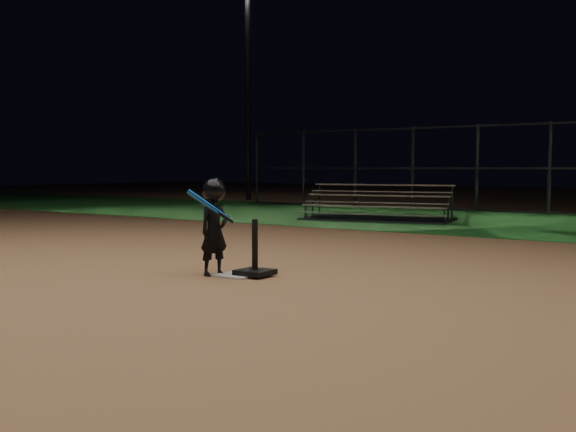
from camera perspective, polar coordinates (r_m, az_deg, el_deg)
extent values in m
plane|color=#A6724B|center=(8.19, -4.11, -4.94)|extent=(80.00, 80.00, 0.00)
cube|color=#194E1B|center=(17.06, 17.95, -0.45)|extent=(60.00, 8.00, 0.01)
cube|color=beige|center=(8.19, -4.11, -4.86)|extent=(0.45, 0.45, 0.02)
cube|color=black|center=(8.13, -2.73, -4.62)|extent=(0.38, 0.38, 0.06)
cylinder|color=black|center=(8.08, -2.73, -2.35)|extent=(0.07, 0.07, 0.59)
imported|color=black|center=(8.21, -6.08, -1.32)|extent=(0.33, 0.42, 1.03)
sphere|color=black|center=(8.18, -6.10, 2.11)|extent=(0.28, 0.28, 0.28)
cylinder|color=blue|center=(8.04, -6.54, 0.91)|extent=(0.36, 0.43, 0.38)
cylinder|color=black|center=(8.03, -5.12, -0.11)|extent=(0.14, 0.17, 0.14)
cube|color=#ADAEB2|center=(16.44, 6.92, 0.77)|extent=(3.48, 0.96, 0.04)
cube|color=#ADAEB2|center=(16.22, 6.67, 0.16)|extent=(3.48, 0.96, 0.03)
cube|color=#ADAEB2|center=(16.90, 7.39, 1.68)|extent=(3.48, 0.96, 0.04)
cube|color=#ADAEB2|center=(16.67, 7.15, 1.11)|extent=(3.48, 0.96, 0.03)
cube|color=#ADAEB2|center=(17.35, 7.84, 2.55)|extent=(3.48, 0.96, 0.04)
cube|color=#ADAEB2|center=(17.12, 7.61, 2.01)|extent=(3.48, 0.96, 0.03)
cube|color=#38383D|center=(16.93, 7.38, -0.25)|extent=(3.80, 2.43, 0.05)
cube|color=#38383D|center=(19.93, 20.59, 0.23)|extent=(20.00, 0.05, 0.05)
cube|color=#38383D|center=(19.90, 20.68, 3.68)|extent=(20.00, 0.05, 0.05)
cube|color=#38383D|center=(19.93, 20.77, 7.13)|extent=(20.00, 0.05, 0.05)
cylinder|color=#38383D|center=(24.49, -2.59, 3.95)|extent=(0.08, 0.08, 2.50)
cylinder|color=#38383D|center=(21.74, 7.83, 3.91)|extent=(0.08, 0.08, 2.50)
cylinder|color=#38383D|center=(19.90, 20.68, 3.68)|extent=(0.08, 0.08, 2.50)
cylinder|color=#2D2D30|center=(27.43, -3.30, 9.70)|extent=(0.20, 0.20, 8.00)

